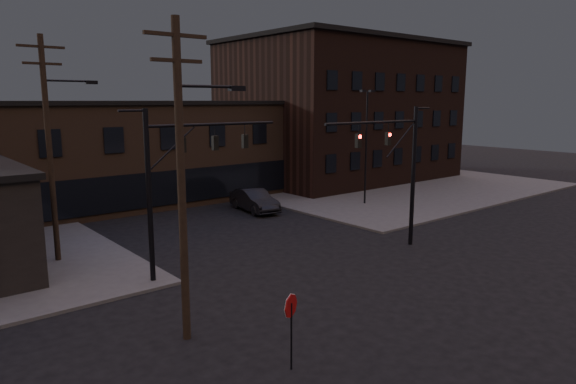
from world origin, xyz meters
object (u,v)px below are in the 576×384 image
at_px(traffic_signal_near, 401,162).
at_px(traffic_signal_far, 174,173).
at_px(parked_car_lot_a, 361,180).
at_px(parked_car_lot_b, 300,179).
at_px(car_crossing, 254,200).
at_px(stop_sign, 291,314).

bearing_deg(traffic_signal_near, traffic_signal_far, 163.83).
relative_size(parked_car_lot_a, parked_car_lot_b, 0.97).
height_order(parked_car_lot_a, car_crossing, parked_car_lot_a).
relative_size(stop_sign, parked_car_lot_a, 0.54).
bearing_deg(traffic_signal_far, parked_car_lot_a, 24.09).
bearing_deg(car_crossing, traffic_signal_far, -131.71).
distance_m(traffic_signal_near, car_crossing, 13.86).
height_order(traffic_signal_near, parked_car_lot_a, traffic_signal_near).
height_order(traffic_signal_far, parked_car_lot_a, traffic_signal_far).
bearing_deg(stop_sign, traffic_signal_far, 82.68).
height_order(stop_sign, parked_car_lot_a, stop_sign).
height_order(parked_car_lot_b, car_crossing, car_crossing).
bearing_deg(parked_car_lot_b, traffic_signal_far, 124.03).
bearing_deg(traffic_signal_near, parked_car_lot_a, 48.97).
bearing_deg(traffic_signal_near, stop_sign, -154.10).
distance_m(traffic_signal_far, stop_sign, 10.55).
xyz_separation_m(parked_car_lot_a, car_crossing, (-13.28, -1.33, -0.09)).
relative_size(stop_sign, parked_car_lot_b, 0.52).
xyz_separation_m(traffic_signal_far, parked_car_lot_a, (24.75, 11.07, -4.08)).
bearing_deg(parked_car_lot_a, traffic_signal_near, 137.53).
bearing_deg(car_crossing, traffic_signal_near, -79.40).
distance_m(traffic_signal_near, stop_sign, 15.17).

